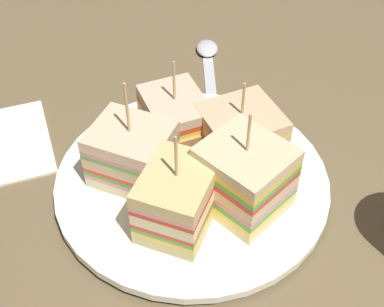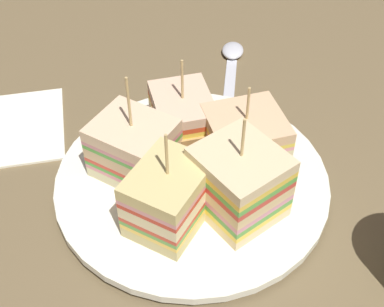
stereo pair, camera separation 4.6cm
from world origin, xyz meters
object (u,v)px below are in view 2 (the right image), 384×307
(sandwich_wedge_0, at_px, (183,119))
(sandwich_wedge_2, at_px, (169,197))
(spoon, at_px, (232,59))
(plate, at_px, (192,181))
(sandwich_wedge_3, at_px, (239,183))
(sandwich_wedge_4, at_px, (244,140))
(chip_pile, at_px, (181,175))
(sandwich_wedge_1, at_px, (135,146))

(sandwich_wedge_0, height_order, sandwich_wedge_2, sandwich_wedge_2)
(sandwich_wedge_2, relative_size, spoon, 0.70)
(plate, height_order, sandwich_wedge_3, sandwich_wedge_3)
(sandwich_wedge_4, distance_m, spoon, 0.19)
(sandwich_wedge_2, bearing_deg, sandwich_wedge_0, 23.11)
(sandwich_wedge_4, bearing_deg, sandwich_wedge_2, 31.02)
(sandwich_wedge_0, bearing_deg, sandwich_wedge_3, 13.92)
(chip_pile, bearing_deg, sandwich_wedge_1, -103.83)
(sandwich_wedge_0, relative_size, chip_pile, 1.39)
(sandwich_wedge_4, height_order, chip_pile, sandwich_wedge_4)
(sandwich_wedge_2, height_order, sandwich_wedge_3, sandwich_wedge_3)
(plate, distance_m, chip_pile, 0.02)
(chip_pile, bearing_deg, spoon, 175.22)
(sandwich_wedge_1, bearing_deg, sandwich_wedge_4, 36.29)
(plate, height_order, sandwich_wedge_2, sandwich_wedge_2)
(sandwich_wedge_1, bearing_deg, chip_pile, 6.14)
(plate, bearing_deg, sandwich_wedge_4, 125.94)
(sandwich_wedge_1, height_order, sandwich_wedge_3, sandwich_wedge_1)
(plate, bearing_deg, sandwich_wedge_2, -10.12)
(sandwich_wedge_3, xyz_separation_m, sandwich_wedge_4, (-0.06, -0.00, -0.01))
(spoon, bearing_deg, sandwich_wedge_2, 171.32)
(sandwich_wedge_1, relative_size, sandwich_wedge_3, 1.04)
(plate, xyz_separation_m, spoon, (-0.21, 0.01, -0.00))
(spoon, bearing_deg, chip_pile, 170.66)
(plate, height_order, sandwich_wedge_1, sandwich_wedge_1)
(sandwich_wedge_0, xyz_separation_m, spoon, (-0.16, 0.03, -0.04))
(sandwich_wedge_2, xyz_separation_m, chip_pile, (-0.04, 0.00, -0.02))
(sandwich_wedge_1, xyz_separation_m, sandwich_wedge_2, (0.05, 0.04, 0.00))
(sandwich_wedge_1, height_order, spoon, sandwich_wedge_1)
(sandwich_wedge_1, xyz_separation_m, chip_pile, (0.01, 0.04, -0.02))
(plate, bearing_deg, sandwich_wedge_0, -159.93)
(sandwich_wedge_3, bearing_deg, sandwich_wedge_1, 23.72)
(sandwich_wedge_0, relative_size, spoon, 0.65)
(sandwich_wedge_2, distance_m, chip_pile, 0.05)
(plate, xyz_separation_m, sandwich_wedge_3, (0.03, 0.04, 0.04))
(sandwich_wedge_2, height_order, chip_pile, sandwich_wedge_2)
(spoon, bearing_deg, sandwich_wedge_4, -174.15)
(sandwich_wedge_2, xyz_separation_m, sandwich_wedge_4, (-0.08, 0.05, -0.00))
(chip_pile, bearing_deg, sandwich_wedge_2, -0.80)
(sandwich_wedge_2, bearing_deg, sandwich_wedge_4, -13.97)
(sandwich_wedge_1, distance_m, sandwich_wedge_2, 0.07)
(plate, xyz_separation_m, sandwich_wedge_1, (-0.00, -0.05, 0.03))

